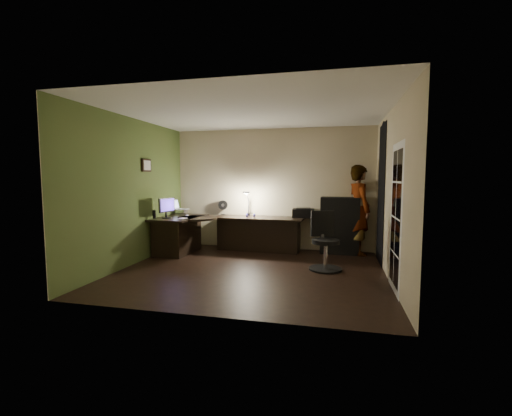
% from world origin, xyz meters
% --- Properties ---
extents(floor, '(4.50, 4.00, 0.01)m').
position_xyz_m(floor, '(0.00, 0.00, -0.01)').
color(floor, black).
rests_on(floor, ground).
extents(ceiling, '(4.50, 4.00, 0.01)m').
position_xyz_m(ceiling, '(0.00, 0.00, 2.71)').
color(ceiling, silver).
rests_on(ceiling, floor).
extents(wall_back, '(4.50, 0.01, 2.70)m').
position_xyz_m(wall_back, '(0.00, 2.00, 1.35)').
color(wall_back, '#C1B28D').
rests_on(wall_back, floor).
extents(wall_front, '(4.50, 0.01, 2.70)m').
position_xyz_m(wall_front, '(0.00, -2.00, 1.35)').
color(wall_front, '#C1B28D').
rests_on(wall_front, floor).
extents(wall_left, '(0.01, 4.00, 2.70)m').
position_xyz_m(wall_left, '(-2.25, 0.00, 1.35)').
color(wall_left, '#C1B28D').
rests_on(wall_left, floor).
extents(wall_right, '(0.01, 4.00, 2.70)m').
position_xyz_m(wall_right, '(2.25, 0.00, 1.35)').
color(wall_right, '#C1B28D').
rests_on(wall_right, floor).
extents(green_wall_overlay, '(0.00, 4.00, 2.70)m').
position_xyz_m(green_wall_overlay, '(-2.24, 0.00, 1.35)').
color(green_wall_overlay, '#485C28').
rests_on(green_wall_overlay, floor).
extents(arched_doorway, '(0.01, 0.90, 2.60)m').
position_xyz_m(arched_doorway, '(2.24, 1.15, 1.30)').
color(arched_doorway, black).
rests_on(arched_doorway, floor).
extents(french_door, '(0.02, 0.92, 2.10)m').
position_xyz_m(french_door, '(2.24, -0.55, 1.05)').
color(french_door, white).
rests_on(french_door, floor).
extents(framed_picture, '(0.04, 0.30, 0.25)m').
position_xyz_m(framed_picture, '(-2.22, 0.45, 1.85)').
color(framed_picture, black).
rests_on(framed_picture, wall_left).
extents(desk_left, '(0.87, 1.37, 0.78)m').
position_xyz_m(desk_left, '(-1.83, 1.04, 0.39)').
color(desk_left, black).
rests_on(desk_left, floor).
extents(desk_right, '(2.02, 0.80, 0.75)m').
position_xyz_m(desk_right, '(-0.24, 1.63, 0.37)').
color(desk_right, black).
rests_on(desk_right, floor).
extents(cabinet, '(0.81, 0.43, 1.20)m').
position_xyz_m(cabinet, '(1.51, 1.78, 0.60)').
color(cabinet, black).
rests_on(cabinet, floor).
extents(laptop_stand, '(0.23, 0.20, 0.09)m').
position_xyz_m(laptop_stand, '(-2.03, 1.59, 0.84)').
color(laptop_stand, silver).
rests_on(laptop_stand, desk_left).
extents(laptop, '(0.33, 0.31, 0.22)m').
position_xyz_m(laptop, '(-2.03, 1.59, 0.99)').
color(laptop, silver).
rests_on(laptop, laptop_stand).
extents(monitor, '(0.18, 0.46, 0.30)m').
position_xyz_m(monitor, '(-1.92, 0.65, 0.94)').
color(monitor, black).
rests_on(monitor, desk_left).
extents(mouse, '(0.06, 0.09, 0.03)m').
position_xyz_m(mouse, '(-1.65, 1.05, 0.81)').
color(mouse, silver).
rests_on(mouse, desk_left).
extents(phone, '(0.11, 0.16, 0.01)m').
position_xyz_m(phone, '(-1.34, 1.31, 0.80)').
color(phone, black).
rests_on(phone, desk_left).
extents(pen, '(0.02, 0.13, 0.01)m').
position_xyz_m(pen, '(-1.44, 1.11, 0.80)').
color(pen, black).
rests_on(pen, desk_left).
extents(speaker, '(0.08, 0.08, 0.17)m').
position_xyz_m(speaker, '(-2.12, 0.52, 0.88)').
color(speaker, black).
rests_on(speaker, desk_left).
extents(notepad, '(0.16, 0.21, 0.01)m').
position_xyz_m(notepad, '(-1.55, 0.62, 0.80)').
color(notepad, silver).
rests_on(notepad, desk_left).
extents(desk_fan, '(0.24, 0.18, 0.34)m').
position_xyz_m(desk_fan, '(-1.14, 1.92, 0.91)').
color(desk_fan, black).
rests_on(desk_fan, desk_right).
extents(headphones, '(0.22, 0.11, 0.10)m').
position_xyz_m(headphones, '(-0.39, 1.59, 0.79)').
color(headphones, '#252198').
rests_on(headphones, desk_right).
extents(printer, '(0.49, 0.39, 0.21)m').
position_xyz_m(printer, '(0.73, 1.80, 0.85)').
color(printer, black).
rests_on(printer, desk_right).
extents(desk_lamp, '(0.15, 0.27, 0.58)m').
position_xyz_m(desk_lamp, '(-0.50, 1.83, 1.04)').
color(desk_lamp, black).
rests_on(desk_lamp, desk_right).
extents(office_chair, '(0.72, 0.72, 1.02)m').
position_xyz_m(office_chair, '(1.26, 0.36, 0.51)').
color(office_chair, black).
rests_on(office_chair, floor).
extents(person, '(0.67, 0.79, 1.87)m').
position_xyz_m(person, '(1.89, 1.78, 0.94)').
color(person, '#D8A88C').
rests_on(person, floor).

